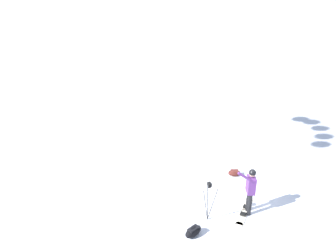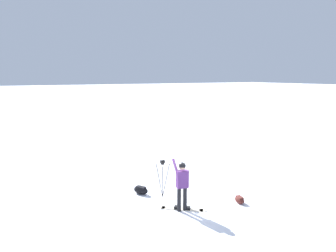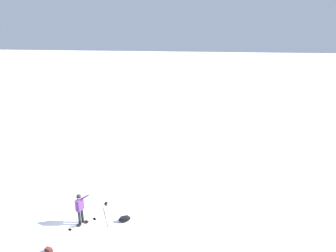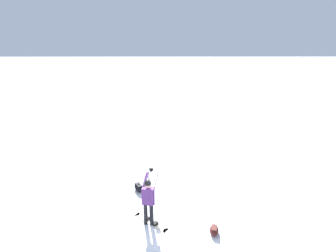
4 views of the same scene
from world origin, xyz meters
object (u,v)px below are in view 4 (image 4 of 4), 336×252
Objects in this scene: snowboarder at (148,197)px; gear_bag_large at (214,230)px; camera_tripod at (151,177)px; gear_bag_small at (139,187)px; snowboard at (151,222)px.

snowboarder reaches higher than gear_bag_large.
gear_bag_large is 0.37× the size of camera_tripod.
gear_bag_small is at bearing -165.46° from snowboarder.
gear_bag_small is (-2.22, -0.58, -0.93)m from snowboarder.
snowboarder is 1.28× the size of snowboard.
gear_bag_large is at bearing 74.55° from snowboard.
snowboarder is 2.48m from gear_bag_small.
gear_bag_large is at bearing 45.97° from gear_bag_small.
gear_bag_large is 0.77× the size of gear_bag_small.
snowboarder reaches higher than snowboard.
camera_tripod is at bearing 39.92° from gear_bag_small.
gear_bag_large is 3.14m from camera_tripod.
snowboarder is at bearing 14.54° from gear_bag_small.
gear_bag_large is at bearing 76.95° from snowboarder.
snowboard is at bearing 1.27° from camera_tripod.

